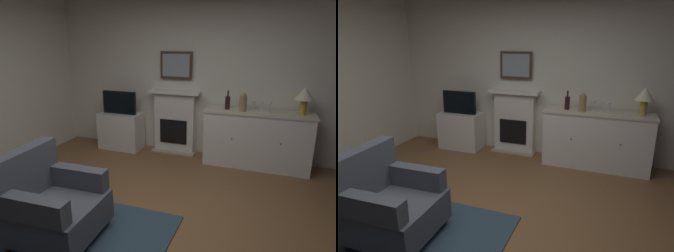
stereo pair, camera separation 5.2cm
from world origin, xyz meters
The scene contains 16 objects.
ground_plane centered at (0.00, 0.00, -0.05)m, with size 5.30×5.04×0.10m, color brown.
wall_rear centered at (0.00, 2.49, 1.50)m, with size 5.30×0.06×3.00m, color silver.
area_rug centered at (-0.66, -0.38, 0.01)m, with size 1.95×1.66×0.02m, color #2D4251.
fireplace_unit centered at (-0.43, 2.36, 0.55)m, with size 0.87×0.30×1.10m.
framed_picture centered at (-0.43, 2.41, 1.51)m, with size 0.55×0.04×0.45m.
sideboard_cabinet centered at (0.96, 2.19, 0.44)m, with size 1.60×0.49×0.88m.
table_lamp centered at (1.55, 2.19, 1.16)m, with size 0.26×0.26×0.40m.
wine_bottle centered at (0.48, 2.18, 0.99)m, with size 0.08×0.08×0.29m.
wine_glass_left centered at (0.88, 2.15, 1.00)m, with size 0.07×0.07×0.16m.
wine_glass_center centered at (0.99, 2.15, 1.00)m, with size 0.07×0.07×0.16m.
wine_glass_right centered at (1.10, 2.14, 1.00)m, with size 0.07×0.07×0.16m.
vase_decorative centered at (0.72, 2.14, 1.02)m, with size 0.11×0.11×0.28m.
tv_cabinet centered at (-1.41, 2.20, 0.33)m, with size 0.75×0.42×0.65m.
tv_set centered at (-1.41, 2.18, 0.85)m, with size 0.62×0.07×0.40m.
potted_plant_fern centered at (-1.96, 0.51, 0.26)m, with size 0.30×0.30×0.43m.
armchair centered at (-0.82, -0.30, 0.38)m, with size 0.83×0.80×0.92m.
Camera 1 is at (1.10, -2.28, 1.91)m, focal length 31.16 mm.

